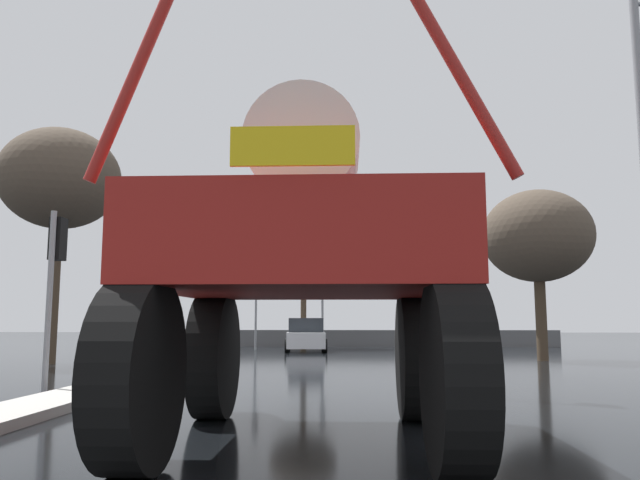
{
  "coord_description": "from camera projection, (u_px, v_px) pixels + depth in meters",
  "views": [
    {
      "loc": [
        1.27,
        -0.87,
        1.37
      ],
      "look_at": [
        0.81,
        8.25,
        2.57
      ],
      "focal_mm": 35.03,
      "sensor_mm": 36.0,
      "label": 1
    }
  ],
  "objects": [
    {
      "name": "oversize_sprayer",
      "position": [
        307.0,
        267.0,
        7.41
      ],
      "size": [
        4.07,
        5.08,
        4.8
      ],
      "rotation": [
        0.0,
        0.0,
        1.58
      ],
      "color": "black",
      "rests_on": "ground"
    },
    {
      "name": "ground_plane",
      "position": [
        309.0,
        368.0,
        18.58
      ],
      "size": [
        120.0,
        120.0,
        0.0
      ],
      "primitive_type": "plane",
      "color": "black"
    },
    {
      "name": "roadside_barrier",
      "position": [
        328.0,
        338.0,
        34.06
      ],
      "size": [
        24.88,
        0.24,
        0.9
      ],
      "primitive_type": "cube",
      "color": "#59595B",
      "rests_on": "ground"
    },
    {
      "name": "bare_tree_left",
      "position": [
        60.0,
        180.0,
        20.95
      ],
      "size": [
        3.98,
        3.98,
        7.83
      ],
      "color": "#473828",
      "rests_on": "ground"
    },
    {
      "name": "traffic_signal_far_left",
      "position": [
        323.0,
        294.0,
        30.78
      ],
      "size": [
        0.24,
        0.55,
        3.71
      ],
      "color": "gray",
      "rests_on": "ground"
    },
    {
      "name": "traffic_signal_near_right",
      "position": [
        477.0,
        237.0,
        11.75
      ],
      "size": [
        0.24,
        0.54,
        4.06
      ],
      "color": "gray",
      "rests_on": "ground"
    },
    {
      "name": "traffic_signal_near_left",
      "position": [
        55.0,
        260.0,
        12.11
      ],
      "size": [
        0.24,
        0.54,
        3.49
      ],
      "color": "gray",
      "rests_on": "ground"
    },
    {
      "name": "bare_tree_far_center",
      "position": [
        304.0,
        238.0,
        32.92
      ],
      "size": [
        3.49,
        3.49,
        7.24
      ],
      "color": "#473828",
      "rests_on": "ground"
    },
    {
      "name": "bare_tree_right",
      "position": [
        537.0,
        237.0,
        22.37
      ],
      "size": [
        3.9,
        3.9,
        6.07
      ],
      "color": "#473828",
      "rests_on": "ground"
    },
    {
      "name": "sedan_ahead",
      "position": [
        306.0,
        336.0,
        28.94
      ],
      "size": [
        2.12,
        4.21,
        1.52
      ],
      "rotation": [
        0.0,
        0.0,
        1.65
      ],
      "color": "silver",
      "rests_on": "ground"
    },
    {
      "name": "traffic_signal_far_right",
      "position": [
        257.0,
        287.0,
        30.98
      ],
      "size": [
        0.24,
        0.55,
        4.18
      ],
      "color": "gray",
      "rests_on": "ground"
    }
  ]
}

